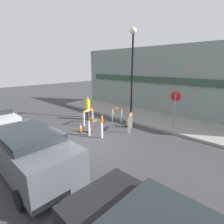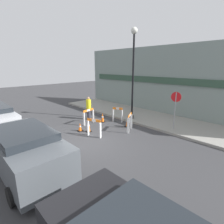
{
  "view_description": "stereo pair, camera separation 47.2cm",
  "coord_description": "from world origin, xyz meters",
  "px_view_note": "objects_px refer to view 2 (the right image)",
  "views": [
    {
      "loc": [
        6.81,
        -4.98,
        3.96
      ],
      "look_at": [
        -0.84,
        3.05,
        1.0
      ],
      "focal_mm": 28.0,
      "sensor_mm": 36.0,
      "label": 1
    },
    {
      "loc": [
        7.15,
        -4.64,
        3.96
      ],
      "look_at": [
        -0.84,
        3.05,
        1.0
      ],
      "focal_mm": 28.0,
      "sensor_mm": 36.0,
      "label": 2
    }
  ],
  "objects_px": {
    "streetlamp_post": "(133,63)",
    "parked_car_1": "(25,149)",
    "person_worker": "(89,108)",
    "stop_sign": "(175,105)"
  },
  "relations": [
    {
      "from": "stop_sign",
      "to": "person_worker",
      "type": "distance_m",
      "value": 6.12
    },
    {
      "from": "parked_car_1",
      "to": "streetlamp_post",
      "type": "bearing_deg",
      "value": 100.52
    },
    {
      "from": "streetlamp_post",
      "to": "parked_car_1",
      "type": "relative_size",
      "value": 1.37
    },
    {
      "from": "stop_sign",
      "to": "person_worker",
      "type": "bearing_deg",
      "value": 11.18
    },
    {
      "from": "streetlamp_post",
      "to": "stop_sign",
      "type": "xyz_separation_m",
      "value": [
        3.22,
        0.14,
        -2.41
      ]
    },
    {
      "from": "streetlamp_post",
      "to": "person_worker",
      "type": "height_order",
      "value": "streetlamp_post"
    },
    {
      "from": "stop_sign",
      "to": "parked_car_1",
      "type": "xyz_separation_m",
      "value": [
        -1.75,
        -8.06,
        -0.71
      ]
    },
    {
      "from": "streetlamp_post",
      "to": "person_worker",
      "type": "xyz_separation_m",
      "value": [
        -2.4,
        -2.14,
        -3.19
      ]
    },
    {
      "from": "streetlamp_post",
      "to": "stop_sign",
      "type": "distance_m",
      "value": 4.03
    },
    {
      "from": "streetlamp_post",
      "to": "parked_car_1",
      "type": "bearing_deg",
      "value": -79.48
    }
  ]
}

